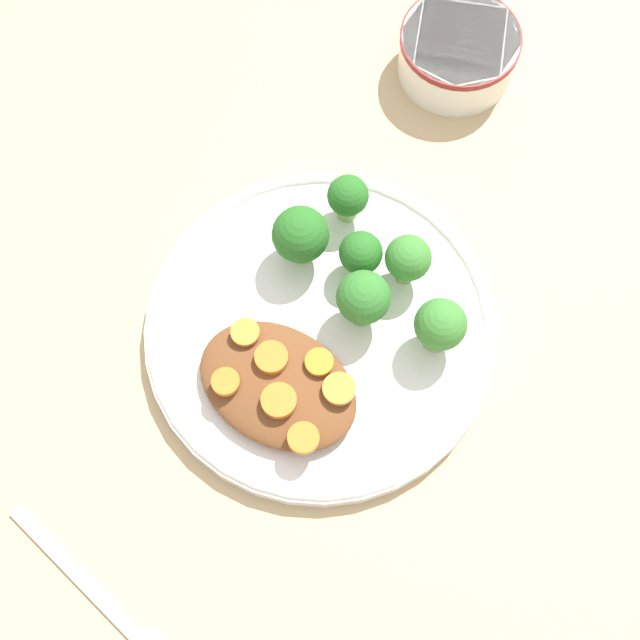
{
  "coord_description": "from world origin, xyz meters",
  "views": [
    {
      "loc": [
        0.13,
        -0.2,
        0.65
      ],
      "look_at": [
        0.0,
        0.0,
        0.03
      ],
      "focal_mm": 50.0,
      "sensor_mm": 36.0,
      "label": 1
    }
  ],
  "objects": [
    {
      "name": "carrot_slice_6",
      "position": [
        0.04,
        -0.04,
        0.04
      ],
      "size": [
        0.02,
        0.02,
        0.0
      ],
      "primitive_type": "cylinder",
      "color": "orange",
      "rests_on": "stew_mound"
    },
    {
      "name": "dip_bowl",
      "position": [
        -0.03,
        0.27,
        0.03
      ],
      "size": [
        0.1,
        0.1,
        0.04
      ],
      "color": "white",
      "rests_on": "ground_plane"
    },
    {
      "name": "broccoli_floret_2",
      "position": [
        0.02,
        0.02,
        0.05
      ],
      "size": [
        0.04,
        0.04,
        0.06
      ],
      "color": "#759E51",
      "rests_on": "plate"
    },
    {
      "name": "carrot_slice_2",
      "position": [
        -0.03,
        -0.08,
        0.04
      ],
      "size": [
        0.02,
        0.02,
        0.01
      ],
      "primitive_type": "cylinder",
      "color": "orange",
      "rests_on": "stew_mound"
    },
    {
      "name": "carrot_slice_5",
      "position": [
        -0.04,
        -0.04,
        0.04
      ],
      "size": [
        0.02,
        0.02,
        0.0
      ],
      "primitive_type": "cylinder",
      "color": "orange",
      "rests_on": "stew_mound"
    },
    {
      "name": "broccoli_floret_4",
      "position": [
        -0.04,
        0.04,
        0.05
      ],
      "size": [
        0.04,
        0.04,
        0.06
      ],
      "color": "#759E51",
      "rests_on": "plate"
    },
    {
      "name": "carrot_slice_4",
      "position": [
        0.01,
        -0.07,
        0.04
      ],
      "size": [
        0.03,
        0.03,
        0.01
      ],
      "primitive_type": "cylinder",
      "color": "orange",
      "rests_on": "stew_mound"
    },
    {
      "name": "carrot_slice_3",
      "position": [
        0.04,
        -0.08,
        0.04
      ],
      "size": [
        0.02,
        0.02,
        0.01
      ],
      "primitive_type": "cylinder",
      "color": "orange",
      "rests_on": "stew_mound"
    },
    {
      "name": "ground_plane",
      "position": [
        0.0,
        0.0,
        0.0
      ],
      "size": [
        4.0,
        4.0,
        0.0
      ],
      "primitive_type": "plane",
      "color": "tan"
    },
    {
      "name": "broccoli_floret_0",
      "position": [
        -0.03,
        0.09,
        0.04
      ],
      "size": [
        0.03,
        0.03,
        0.05
      ],
      "color": "#7FA85B",
      "rests_on": "plate"
    },
    {
      "name": "broccoli_floret_3",
      "position": [
        0.03,
        0.07,
        0.05
      ],
      "size": [
        0.04,
        0.04,
        0.05
      ],
      "color": "#7FA85B",
      "rests_on": "plate"
    },
    {
      "name": "carrot_slice_1",
      "position": [
        -0.01,
        -0.05,
        0.04
      ],
      "size": [
        0.02,
        0.02,
        0.01
      ],
      "primitive_type": "cylinder",
      "color": "orange",
      "rests_on": "stew_mound"
    },
    {
      "name": "stew_mound",
      "position": [
        -0.0,
        -0.06,
        0.03
      ],
      "size": [
        0.12,
        0.09,
        0.02
      ],
      "primitive_type": "ellipsoid",
      "color": "brown",
      "rests_on": "plate"
    },
    {
      "name": "fork",
      "position": [
        -0.0,
        -0.25,
        0.0
      ],
      "size": [
        0.19,
        0.05,
        0.01
      ],
      "rotation": [
        0.0,
        0.0,
        6.1
      ],
      "color": "#B6B6B6",
      "rests_on": "ground_plane"
    },
    {
      "name": "carrot_slice_0",
      "position": [
        0.02,
        -0.03,
        0.04
      ],
      "size": [
        0.02,
        0.02,
        0.0
      ],
      "primitive_type": "cylinder",
      "color": "orange",
      "rests_on": "stew_mound"
    },
    {
      "name": "broccoli_floret_5",
      "position": [
        -0.0,
        0.06,
        0.04
      ],
      "size": [
        0.03,
        0.03,
        0.05
      ],
      "color": "#759E51",
      "rests_on": "plate"
    },
    {
      "name": "plate",
      "position": [
        0.0,
        0.0,
        0.01
      ],
      "size": [
        0.27,
        0.27,
        0.02
      ],
      "color": "white",
      "rests_on": "ground_plane"
    },
    {
      "name": "broccoli_floret_1",
      "position": [
        0.08,
        0.04,
        0.05
      ],
      "size": [
        0.04,
        0.04,
        0.05
      ],
      "color": "#7FA85B",
      "rests_on": "plate"
    }
  ]
}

